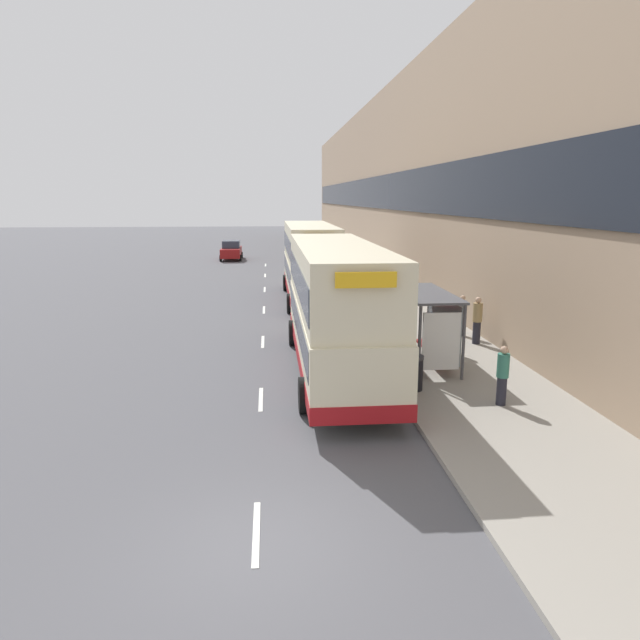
% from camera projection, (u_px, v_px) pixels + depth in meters
% --- Properties ---
extents(ground_plane, '(220.00, 220.00, 0.00)m').
position_uv_depth(ground_plane, '(256.00, 548.00, 9.56)').
color(ground_plane, '#515156').
extents(pavement, '(5.00, 93.00, 0.14)m').
position_uv_depth(pavement, '(343.00, 267.00, 47.60)').
color(pavement, gray).
rests_on(pavement, ground_plane).
extents(terrace_facade, '(3.10, 93.00, 13.73)m').
position_uv_depth(terrace_facade, '(392.00, 184.00, 46.53)').
color(terrace_facade, '#9E846B').
rests_on(terrace_facade, ground_plane).
extents(lane_mark_0, '(0.12, 2.00, 0.01)m').
position_uv_depth(lane_mark_0, '(256.00, 532.00, 10.00)').
color(lane_mark_0, silver).
rests_on(lane_mark_0, ground_plane).
extents(lane_mark_1, '(0.12, 2.00, 0.01)m').
position_uv_depth(lane_mark_1, '(261.00, 399.00, 16.61)').
color(lane_mark_1, silver).
rests_on(lane_mark_1, ground_plane).
extents(lane_mark_2, '(0.12, 2.00, 0.01)m').
position_uv_depth(lane_mark_2, '(263.00, 342.00, 23.21)').
color(lane_mark_2, silver).
rests_on(lane_mark_2, ground_plane).
extents(lane_mark_3, '(0.12, 2.00, 0.01)m').
position_uv_depth(lane_mark_3, '(264.00, 310.00, 29.82)').
color(lane_mark_3, silver).
rests_on(lane_mark_3, ground_plane).
extents(lane_mark_4, '(0.12, 2.00, 0.01)m').
position_uv_depth(lane_mark_4, '(265.00, 290.00, 36.43)').
color(lane_mark_4, silver).
rests_on(lane_mark_4, ground_plane).
extents(lane_mark_5, '(0.12, 2.00, 0.01)m').
position_uv_depth(lane_mark_5, '(265.00, 275.00, 43.04)').
color(lane_mark_5, silver).
rests_on(lane_mark_5, ground_plane).
extents(lane_mark_6, '(0.12, 2.00, 0.01)m').
position_uv_depth(lane_mark_6, '(265.00, 265.00, 49.65)').
color(lane_mark_6, silver).
rests_on(lane_mark_6, ground_plane).
extents(bus_shelter, '(1.60, 4.20, 2.48)m').
position_uv_depth(bus_shelter, '(433.00, 315.00, 19.17)').
color(bus_shelter, '#4C4C51').
rests_on(bus_shelter, ground_plane).
extents(double_decker_bus_near, '(2.85, 11.38, 4.30)m').
position_uv_depth(double_decker_bus_near, '(336.00, 306.00, 18.64)').
color(double_decker_bus_near, beige).
rests_on(double_decker_bus_near, ground_plane).
extents(double_decker_bus_ahead, '(2.85, 11.16, 4.30)m').
position_uv_depth(double_decker_bus_ahead, '(310.00, 261.00, 32.02)').
color(double_decker_bus_ahead, beige).
rests_on(double_decker_bus_ahead, ground_plane).
extents(car_0, '(2.00, 4.51, 1.79)m').
position_uv_depth(car_0, '(231.00, 250.00, 53.87)').
color(car_0, maroon).
rests_on(car_0, ground_plane).
extents(pedestrian_at_shelter, '(0.37, 0.37, 1.85)m').
position_uv_depth(pedestrian_at_shelter, '(477.00, 320.00, 22.22)').
color(pedestrian_at_shelter, '#23232D').
rests_on(pedestrian_at_shelter, ground_plane).
extents(pedestrian_1, '(0.33, 0.33, 1.67)m').
position_uv_depth(pedestrian_1, '(503.00, 375.00, 15.63)').
color(pedestrian_1, '#23232D').
rests_on(pedestrian_1, ground_plane).
extents(pedestrian_2, '(0.36, 0.36, 1.84)m').
position_uv_depth(pedestrian_2, '(387.00, 334.00, 19.93)').
color(pedestrian_2, '#23232D').
rests_on(pedestrian_2, ground_plane).
extents(pedestrian_3, '(0.35, 0.35, 1.78)m').
position_uv_depth(pedestrian_3, '(444.00, 328.00, 21.10)').
color(pedestrian_3, '#23232D').
rests_on(pedestrian_3, ground_plane).
extents(pedestrian_4, '(0.34, 0.34, 1.69)m').
position_uv_depth(pedestrian_4, '(462.00, 315.00, 23.54)').
color(pedestrian_4, '#23232D').
rests_on(pedestrian_4, ground_plane).
extents(litter_bin, '(0.55, 0.55, 1.05)m').
position_uv_depth(litter_bin, '(414.00, 373.00, 16.92)').
color(litter_bin, black).
rests_on(litter_bin, ground_plane).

